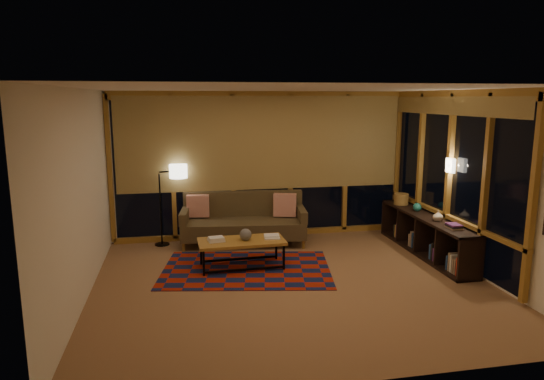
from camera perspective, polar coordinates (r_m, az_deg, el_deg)
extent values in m
cube|color=olive|center=(6.99, 2.35, -10.88)|extent=(5.50, 5.00, 0.01)
cube|color=white|center=(6.50, 2.54, 11.84)|extent=(5.50, 5.00, 0.01)
cube|color=white|center=(9.03, -1.25, 2.96)|extent=(5.50, 0.01, 2.70)
cube|color=white|center=(4.29, 10.27, -6.05)|extent=(5.50, 0.01, 2.70)
cube|color=white|center=(6.55, -21.65, -0.80)|extent=(0.01, 5.00, 2.70)
cube|color=white|center=(7.72, 22.70, 0.78)|extent=(0.01, 5.00, 2.70)
cube|color=maroon|center=(7.51, -3.02, -9.28)|extent=(2.79, 2.11, 0.01)
sphere|color=#272728|center=(7.44, -3.13, -5.22)|extent=(0.22, 0.22, 0.18)
cylinder|color=#A4833C|center=(9.19, 14.96, -1.03)|extent=(0.28, 0.28, 0.20)
sphere|color=#1F726A|center=(8.70, 16.72, -1.95)|extent=(0.17, 0.17, 0.14)
imported|color=#C0AE96|center=(8.11, 18.95, -2.90)|extent=(0.17, 0.17, 0.17)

